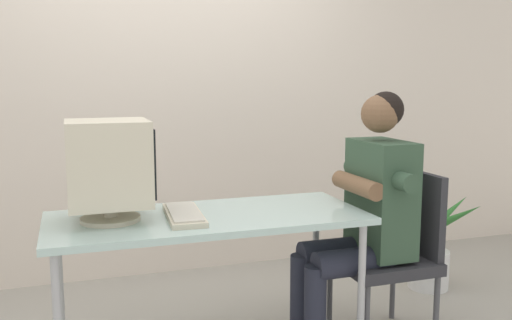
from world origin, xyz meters
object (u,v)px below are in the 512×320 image
Objects in this scene: crt_monitor at (109,164)px; potted_plant at (430,245)px; keyboard at (184,214)px; office_chair at (394,247)px; person_seated at (364,211)px; desk at (208,226)px.

potted_plant is (2.05, 0.46, -0.70)m from crt_monitor.
potted_plant is at bearing 16.34° from keyboard.
office_chair is 0.28m from person_seated.
person_seated is 1.06m from potted_plant.
keyboard is at bearing 178.10° from person_seated.
crt_monitor is 0.41m from keyboard.
potted_plant is at bearing 40.94° from office_chair.
keyboard is (0.32, -0.04, -0.24)m from crt_monitor.
keyboard is 1.86m from potted_plant.
office_chair is at bearing -139.06° from potted_plant.
person_seated reaches higher than desk.
crt_monitor is at bearing 177.00° from office_chair.
person_seated reaches higher than office_chair.
desk is 0.54m from crt_monitor.
person_seated is at bearing -3.28° from desk.
desk is at bearing 176.72° from person_seated.
keyboard is at bearing -172.53° from desk.
potted_plant is (1.61, 0.49, -0.39)m from desk.
person_seated is (-0.19, 0.00, 0.21)m from office_chair.
crt_monitor is 0.35× the size of person_seated.
person_seated reaches higher than potted_plant.
desk is 3.37× the size of keyboard.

